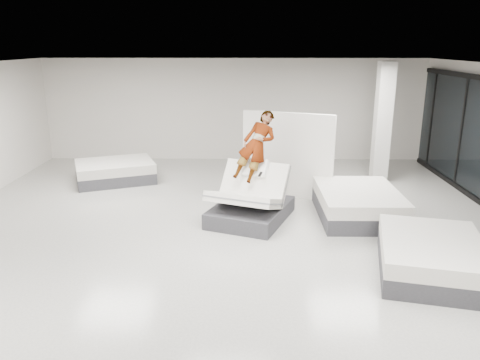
{
  "coord_description": "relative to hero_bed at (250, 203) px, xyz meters",
  "views": [
    {
      "loc": [
        0.4,
        -7.87,
        3.63
      ],
      "look_at": [
        0.27,
        1.13,
        1.0
      ],
      "focal_mm": 35.0,
      "sensor_mm": 36.0,
      "label": 1
    }
  ],
  "objects": [
    {
      "name": "flat_bed_left_far",
      "position": [
        -3.67,
        2.88,
        -0.11
      ],
      "size": [
        2.42,
        2.14,
        0.55
      ],
      "color": "#3C3B41",
      "rests_on": "floor"
    },
    {
      "name": "room",
      "position": [
        -0.48,
        -1.5,
        1.21
      ],
      "size": [
        14.0,
        14.04,
        3.2
      ],
      "color": "#BAB8B0",
      "rests_on": "ground"
    },
    {
      "name": "flat_bed_right_near",
      "position": [
        2.94,
        -2.36,
        -0.1
      ],
      "size": [
        2.03,
        2.42,
        0.58
      ],
      "color": "#3C3B41",
      "rests_on": "floor"
    },
    {
      "name": "person",
      "position": [
        0.12,
        0.31,
        0.85
      ],
      "size": [
        1.15,
        1.73,
        1.12
      ],
      "primitive_type": "imported",
      "rotation": [
        1.08,
        0.0,
        -0.37
      ],
      "color": "slate",
      "rests_on": "hero_bed"
    },
    {
      "name": "hero_bed",
      "position": [
        0.0,
        0.0,
        0.0
      ],
      "size": [
        2.0,
        2.26,
        1.27
      ],
      "color": "#3C3B41",
      "rests_on": "floor"
    },
    {
      "name": "remote",
      "position": [
        0.2,
        -0.09,
        0.66
      ],
      "size": [
        0.1,
        0.15,
        0.08
      ],
      "primitive_type": "cube",
      "rotation": [
        0.35,
        0.0,
        -0.37
      ],
      "color": "black",
      "rests_on": "person"
    },
    {
      "name": "divider_panel",
      "position": [
        0.9,
        1.68,
        0.65
      ],
      "size": [
        2.15,
        0.95,
        2.07
      ],
      "primitive_type": "cube",
      "rotation": [
        0.0,
        0.0,
        -0.39
      ],
      "color": "white",
      "rests_on": "floor"
    },
    {
      "name": "flat_bed_right_far",
      "position": [
        2.33,
        0.23,
        -0.08
      ],
      "size": [
        1.67,
        2.22,
        0.61
      ],
      "color": "#3C3B41",
      "rests_on": "floor"
    },
    {
      "name": "column",
      "position": [
        3.52,
        3.0,
        1.21
      ],
      "size": [
        0.4,
        0.4,
        3.2
      ],
      "primitive_type": "cube",
      "color": "beige",
      "rests_on": "floor"
    }
  ]
}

